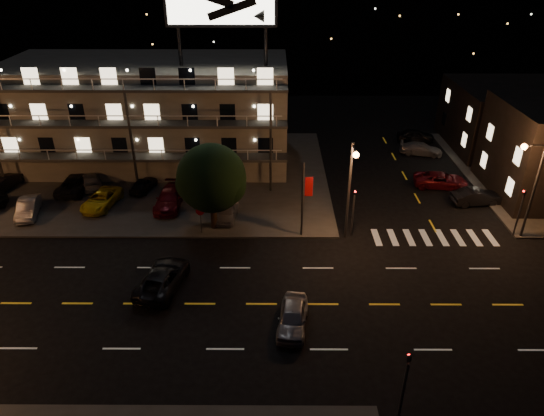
{
  "coord_description": "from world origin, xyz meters",
  "views": [
    {
      "loc": [
        2.81,
        -24.64,
        20.56
      ],
      "look_at": [
        2.65,
        8.0,
        2.76
      ],
      "focal_mm": 32.0,
      "sensor_mm": 36.0,
      "label": 1
    }
  ],
  "objects_px": {
    "lot_car_2": "(102,200)",
    "lot_car_7": "(91,180)",
    "side_car_0": "(476,197)",
    "lot_car_4": "(227,212)",
    "tree": "(211,180)",
    "road_car_east": "(293,317)",
    "road_car_west": "(163,278)"
  },
  "relations": [
    {
      "from": "lot_car_2",
      "to": "road_car_east",
      "type": "bearing_deg",
      "value": -32.18
    },
    {
      "from": "lot_car_7",
      "to": "side_car_0",
      "type": "bearing_deg",
      "value": 151.76
    },
    {
      "from": "tree",
      "to": "road_car_east",
      "type": "height_order",
      "value": "tree"
    },
    {
      "from": "side_car_0",
      "to": "road_car_west",
      "type": "relative_size",
      "value": 0.83
    },
    {
      "from": "lot_car_4",
      "to": "tree",
      "type": "bearing_deg",
      "value": -117.16
    },
    {
      "from": "lot_car_7",
      "to": "road_car_west",
      "type": "height_order",
      "value": "road_car_west"
    },
    {
      "from": "lot_car_4",
      "to": "lot_car_7",
      "type": "relative_size",
      "value": 0.84
    },
    {
      "from": "lot_car_2",
      "to": "side_car_0",
      "type": "distance_m",
      "value": 33.32
    },
    {
      "from": "lot_car_7",
      "to": "road_car_east",
      "type": "relative_size",
      "value": 1.05
    },
    {
      "from": "lot_car_2",
      "to": "lot_car_7",
      "type": "xyz_separation_m",
      "value": [
        -2.33,
        4.09,
        -0.01
      ]
    },
    {
      "from": "lot_car_7",
      "to": "road_car_east",
      "type": "height_order",
      "value": "lot_car_7"
    },
    {
      "from": "tree",
      "to": "lot_car_7",
      "type": "bearing_deg",
      "value": 148.86
    },
    {
      "from": "road_car_west",
      "to": "lot_car_2",
      "type": "bearing_deg",
      "value": -44.86
    },
    {
      "from": "tree",
      "to": "side_car_0",
      "type": "xyz_separation_m",
      "value": [
        23.04,
        4.36,
        -3.67
      ]
    },
    {
      "from": "tree",
      "to": "lot_car_2",
      "type": "height_order",
      "value": "tree"
    },
    {
      "from": "lot_car_7",
      "to": "road_car_east",
      "type": "xyz_separation_m",
      "value": [
        18.69,
        -19.19,
        -0.08
      ]
    },
    {
      "from": "road_car_east",
      "to": "road_car_west",
      "type": "height_order",
      "value": "road_car_west"
    },
    {
      "from": "lot_car_4",
      "to": "road_car_west",
      "type": "relative_size",
      "value": 0.7
    },
    {
      "from": "tree",
      "to": "road_car_east",
      "type": "xyz_separation_m",
      "value": [
        6.08,
        -11.57,
        -3.68
      ]
    },
    {
      "from": "side_car_0",
      "to": "road_car_east",
      "type": "distance_m",
      "value": 23.26
    },
    {
      "from": "side_car_0",
      "to": "lot_car_7",
      "type": "bearing_deg",
      "value": 77.01
    },
    {
      "from": "side_car_0",
      "to": "tree",
      "type": "bearing_deg",
      "value": 92.95
    },
    {
      "from": "lot_car_4",
      "to": "side_car_0",
      "type": "relative_size",
      "value": 0.84
    },
    {
      "from": "lot_car_2",
      "to": "tree",
      "type": "bearing_deg",
      "value": -8.42
    },
    {
      "from": "tree",
      "to": "road_car_east",
      "type": "bearing_deg",
      "value": -62.27
    },
    {
      "from": "lot_car_4",
      "to": "side_car_0",
      "type": "xyz_separation_m",
      "value": [
        22.05,
        2.92,
        -0.06
      ]
    },
    {
      "from": "lot_car_2",
      "to": "road_car_east",
      "type": "xyz_separation_m",
      "value": [
        16.36,
        -15.1,
        -0.09
      ]
    },
    {
      "from": "side_car_0",
      "to": "road_car_east",
      "type": "relative_size",
      "value": 1.05
    },
    {
      "from": "lot_car_4",
      "to": "road_car_west",
      "type": "bearing_deg",
      "value": -103.96
    },
    {
      "from": "road_car_east",
      "to": "side_car_0",
      "type": "bearing_deg",
      "value": 50.73
    },
    {
      "from": "side_car_0",
      "to": "road_car_west",
      "type": "height_order",
      "value": "road_car_west"
    },
    {
      "from": "road_car_east",
      "to": "road_car_west",
      "type": "bearing_deg",
      "value": 163.86
    }
  ]
}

